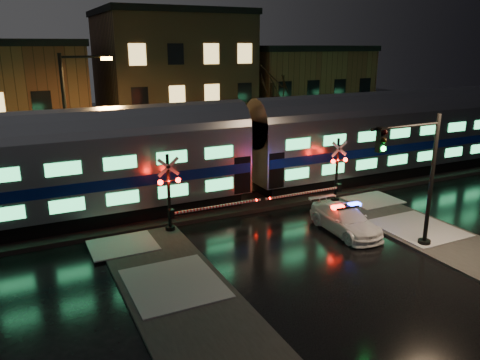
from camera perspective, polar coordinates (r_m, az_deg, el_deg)
name	(u,v)px	position (r m, az deg, el deg)	size (l,w,h in m)	color
ground	(278,232)	(23.91, 4.65, -6.31)	(120.00, 120.00, 0.00)	black
ballast	(235,201)	(27.99, -0.56, -2.57)	(90.00, 4.20, 0.24)	black
sidewalk_left	(202,324)	(16.54, -4.64, -17.15)	(4.00, 20.00, 0.12)	#2D2D2D
sidewalk_right	(469,252)	(23.87, 26.10, -7.90)	(4.00, 20.00, 0.12)	#2D2D2D
building_mid	(172,83)	(43.67, -8.28, 11.62)	(12.00, 11.00, 11.50)	brown
building_right	(296,94)	(48.94, 6.84, 10.39)	(12.00, 10.00, 8.50)	#543520
train	(248,146)	(27.46, 0.95, 4.13)	(51.00, 3.12, 5.92)	black
police_car	(345,220)	(24.12, 12.70, -4.75)	(2.07, 4.66, 1.49)	white
crossing_signal_right	(332,178)	(27.86, 11.20, 0.25)	(5.54, 0.65, 3.92)	black
crossing_signal_left	(177,200)	(23.53, -7.73, -2.46)	(5.69, 0.65, 4.03)	black
traffic_light	(416,181)	(22.05, 20.70, -0.15)	(4.04, 0.72, 6.24)	black
streetlight	(72,120)	(28.39, -19.82, 6.90)	(2.90, 0.30, 8.69)	black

